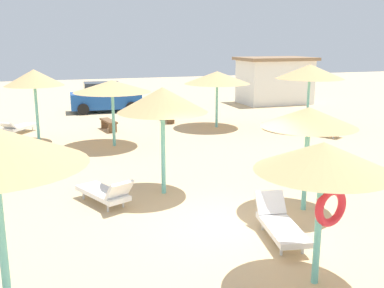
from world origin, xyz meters
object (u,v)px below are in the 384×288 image
(lounger_2, at_px, (320,128))
(bench_0, at_px, (109,123))
(parasol_4, at_px, (34,78))
(parasol_8, at_px, (217,78))
(lounger_6, at_px, (280,224))
(lounger_3, at_px, (105,192))
(parasol_5, at_px, (323,159))
(parasol_7, at_px, (112,86))
(parasol_6, at_px, (309,118))
(bench_1, at_px, (168,115))
(lounger_4, at_px, (18,127))
(parasol_3, at_px, (162,100))
(parasol_2, at_px, (310,72))
(parked_car, at_px, (105,98))
(beach_cabana, at_px, (275,80))

(lounger_2, distance_m, bench_0, 9.59)
(parasol_4, distance_m, parasol_8, 8.17)
(lounger_6, bearing_deg, lounger_3, 135.61)
(parasol_5, xyz_separation_m, parasol_7, (-1.72, 11.42, 0.13))
(parasol_7, bearing_deg, lounger_6, -78.17)
(parasol_6, relative_size, bench_1, 1.70)
(lounger_2, bearing_deg, lounger_4, 160.22)
(parasol_3, bearing_deg, lounger_3, -166.84)
(parasol_2, distance_m, parasol_7, 9.37)
(lounger_2, distance_m, parked_car, 12.64)
(parasol_2, height_order, parasol_4, parasol_2)
(parasol_7, height_order, bench_1, parasol_7)
(lounger_4, distance_m, lounger_6, 14.49)
(bench_1, bearing_deg, parasol_6, -90.10)
(bench_0, bearing_deg, bench_1, 21.47)
(parasol_3, xyz_separation_m, parasol_8, (4.86, 8.40, -0.20))
(parasol_6, bearing_deg, parasol_2, 57.12)
(parasol_3, relative_size, parked_car, 0.72)
(parasol_8, distance_m, lounger_3, 11.12)
(parasol_2, height_order, lounger_6, parasol_2)
(parasol_2, height_order, lounger_4, parasol_2)
(parasol_3, bearing_deg, parasol_2, 37.74)
(parasol_4, height_order, lounger_2, parasol_4)
(lounger_6, height_order, parked_car, parked_car)
(parasol_5, distance_m, lounger_3, 6.06)
(parasol_3, bearing_deg, parasol_8, 59.96)
(parasol_3, height_order, parked_car, parasol_3)
(beach_cabana, bearing_deg, parasol_8, -135.38)
(parasol_6, distance_m, parasol_7, 9.03)
(parasol_2, bearing_deg, parked_car, 136.79)
(bench_0, bearing_deg, lounger_6, -82.02)
(lounger_4, bearing_deg, parasol_5, -70.06)
(lounger_3, distance_m, lounger_6, 4.53)
(parked_car, bearing_deg, parasol_3, -91.58)
(lounger_2, height_order, lounger_4, lounger_4)
(bench_1, height_order, parked_car, parked_car)
(lounger_2, xyz_separation_m, lounger_6, (-6.91, -8.74, 0.01))
(lounger_2, distance_m, bench_1, 7.64)
(parasol_2, relative_size, lounger_4, 1.65)
(lounger_4, xyz_separation_m, beach_cabana, (15.69, 5.24, 1.21))
(parasol_2, distance_m, lounger_6, 12.97)
(beach_cabana, bearing_deg, lounger_6, -118.18)
(parasol_2, bearing_deg, parasol_6, -122.88)
(parasol_4, height_order, parasol_6, parasol_4)
(parasol_5, bearing_deg, parasol_2, 58.09)
(bench_0, distance_m, beach_cabana, 13.11)
(parasol_8, bearing_deg, lounger_2, -41.42)
(lounger_3, height_order, lounger_4, lounger_3)
(parasol_5, bearing_deg, bench_0, 95.87)
(parasol_4, xyz_separation_m, lounger_6, (4.87, -11.26, -2.31))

